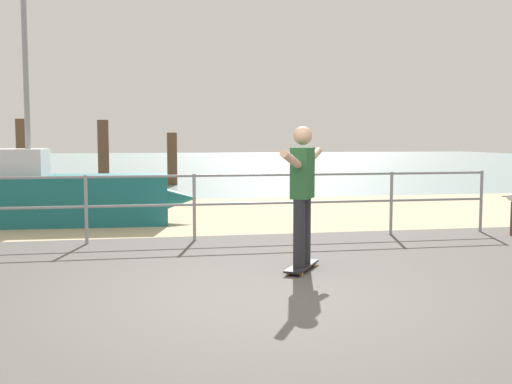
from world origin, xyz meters
TOP-DOWN VIEW (x-y plane):
  - ground_plane at (0.00, -1.00)m, footprint 24.00×10.00m
  - beach_strip at (0.00, 7.00)m, footprint 24.00×6.00m
  - sea_surface at (0.00, 35.00)m, footprint 72.00×50.00m
  - railing_fence at (-1.86, 3.60)m, footprint 12.91×0.05m
  - sailboat at (-2.59, 5.96)m, footprint 4.99×1.59m
  - skateboard at (0.83, 1.24)m, footprint 0.59×0.79m
  - skateboarder at (0.83, 1.24)m, footprint 0.84×1.28m
  - groyne_post_1 at (-4.58, 13.86)m, footprint 0.34×0.34m
  - groyne_post_2 at (-2.29, 15.79)m, footprint 0.38×0.38m
  - groyne_post_3 at (0.00, 14.87)m, footprint 0.33×0.33m

SIDE VIEW (x-z plane):
  - ground_plane at x=0.00m, z-range -0.02..0.02m
  - beach_strip at x=0.00m, z-range -0.02..0.02m
  - sea_surface at x=0.00m, z-range -0.02..0.02m
  - skateboard at x=0.83m, z-range 0.03..0.11m
  - sailboat at x=-2.59m, z-range -2.14..3.19m
  - railing_fence at x=-1.86m, z-range 0.17..1.22m
  - groyne_post_3 at x=0.00m, z-range 0.00..1.77m
  - skateboarder at x=0.83m, z-range 0.19..1.84m
  - groyne_post_1 at x=-4.58m, z-range 0.00..2.17m
  - groyne_post_2 at x=-2.29m, z-range 0.00..2.21m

